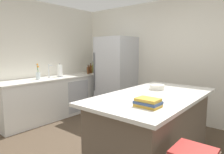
{
  "coord_description": "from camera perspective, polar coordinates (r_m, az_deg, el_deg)",
  "views": [
    {
      "loc": [
        1.77,
        -1.94,
        1.51
      ],
      "look_at": [
        -0.66,
        1.0,
        1.0
      ],
      "focal_mm": 31.78,
      "sensor_mm": 36.0,
      "label": 1
    }
  ],
  "objects": [
    {
      "name": "mixing_bowl",
      "position": [
        3.02,
        12.8,
        -2.87
      ],
      "size": [
        0.22,
        0.22,
        0.07
      ],
      "color": "silver",
      "rests_on": "kitchen_island"
    },
    {
      "name": "refrigerator",
      "position": [
        4.83,
        1.18,
        0.54
      ],
      "size": [
        0.8,
        0.79,
        1.83
      ],
      "color": "#B7BABF",
      "rests_on": "ground_plane"
    },
    {
      "name": "olive_oil_bottle",
      "position": [
        5.47,
        -5.4,
        2.53
      ],
      "size": [
        0.06,
        0.06,
        0.31
      ],
      "color": "olive",
      "rests_on": "counter_run_left"
    },
    {
      "name": "flower_vase",
      "position": [
        4.43,
        -20.49,
        0.62
      ],
      "size": [
        0.09,
        0.09,
        0.34
      ],
      "color": "silver",
      "rests_on": "counter_run_left"
    },
    {
      "name": "syrup_bottle",
      "position": [
        5.19,
        -6.89,
        1.94
      ],
      "size": [
        0.07,
        0.07,
        0.24
      ],
      "color": "#5B3319",
      "rests_on": "counter_run_left"
    },
    {
      "name": "sink_faucet",
      "position": [
        4.65,
        -17.63,
        1.75
      ],
      "size": [
        0.15,
        0.05,
        0.3
      ],
      "color": "silver",
      "rests_on": "counter_run_left"
    },
    {
      "name": "kitchen_island",
      "position": [
        2.82,
        11.75,
        -14.12
      ],
      "size": [
        1.06,
        1.97,
        0.93
      ],
      "color": "brown",
      "rests_on": "ground_plane"
    },
    {
      "name": "whiskey_bottle",
      "position": [
        5.38,
        -6.14,
        2.29
      ],
      "size": [
        0.07,
        0.07,
        0.27
      ],
      "color": "brown",
      "rests_on": "counter_run_left"
    },
    {
      "name": "hot_sauce_bottle",
      "position": [
        5.33,
        -6.8,
        2.02
      ],
      "size": [
        0.05,
        0.05,
        0.23
      ],
      "color": "red",
      "rests_on": "counter_run_left"
    },
    {
      "name": "wall_left",
      "position": [
        4.65,
        -25.78,
        4.28
      ],
      "size": [
        0.1,
        6.0,
        2.6
      ],
      "primitive_type": "cube",
      "color": "silver",
      "rests_on": "ground_plane"
    },
    {
      "name": "paper_towel_roll",
      "position": [
        4.78,
        -14.75,
        1.72
      ],
      "size": [
        0.14,
        0.14,
        0.31
      ],
      "color": "gray",
      "rests_on": "counter_run_left"
    },
    {
      "name": "cookbook_stack",
      "position": [
        2.09,
        10.3,
        -7.26
      ],
      "size": [
        0.26,
        0.19,
        0.09
      ],
      "color": "gold",
      "rests_on": "kitchen_island"
    },
    {
      "name": "counter_run_left",
      "position": [
        4.81,
        -15.12,
        -5.32
      ],
      "size": [
        0.67,
        2.73,
        0.91
      ],
      "color": "silver",
      "rests_on": "ground_plane"
    },
    {
      "name": "wall_rear",
      "position": [
        4.55,
        16.74,
        4.66
      ],
      "size": [
        6.0,
        0.1,
        2.6
      ],
      "primitive_type": "cube",
      "color": "silver",
      "rests_on": "ground_plane"
    },
    {
      "name": "wine_bottle",
      "position": [
        5.52,
        -4.75,
        2.92
      ],
      "size": [
        0.07,
        0.07,
        0.38
      ],
      "color": "#19381E",
      "rests_on": "counter_run_left"
    }
  ]
}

